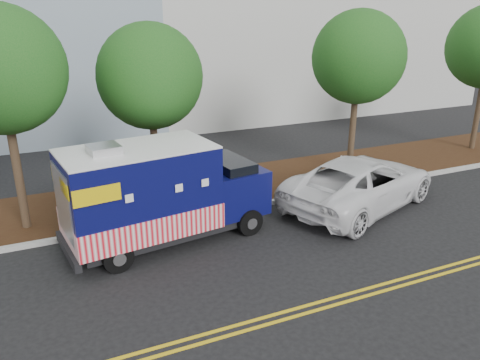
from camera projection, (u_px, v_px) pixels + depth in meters
name	position (u px, v px, depth m)	size (l,w,h in m)	color
ground	(212.00, 234.00, 14.69)	(120.00, 120.00, 0.00)	black
curb	(198.00, 215.00, 15.87)	(120.00, 0.18, 0.15)	#9E9E99
mulch_strip	(180.00, 194.00, 17.67)	(120.00, 4.00, 0.15)	black
centerline_near	(280.00, 313.00, 10.87)	(120.00, 0.10, 0.01)	gold
centerline_far	(285.00, 319.00, 10.65)	(120.00, 0.10, 0.01)	gold
tree_a	(0.00, 70.00, 13.19)	(3.69, 3.69, 6.89)	#38281C
tree_b	(150.00, 77.00, 15.94)	(3.62, 3.62, 6.30)	#38281C
tree_c	(359.00, 57.00, 18.39)	(3.67, 3.67, 6.71)	#38281C
sign_post	(67.00, 196.00, 14.46)	(0.06, 0.06, 2.40)	#473828
food_truck	(158.00, 196.00, 13.74)	(6.42, 3.11, 3.25)	black
white_car	(361.00, 182.00, 16.51)	(2.97, 6.44, 1.79)	white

